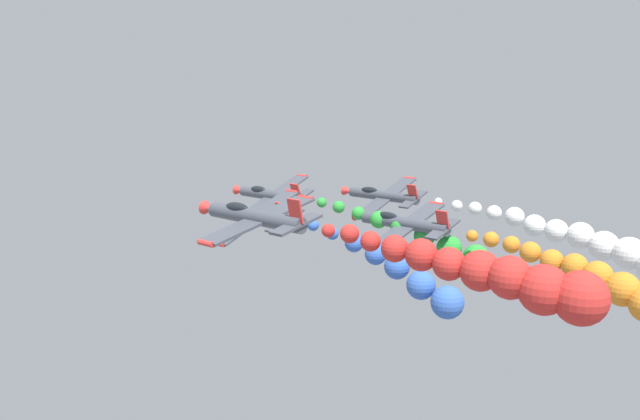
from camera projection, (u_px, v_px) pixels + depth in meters
airplane_lead at (270, 195)px, 68.47m from camera, size 8.97×10.35×3.98m
smoke_trail_lead at (427, 239)px, 57.10m from camera, size 4.03×17.42×4.87m
airplane_left_inner at (252, 214)px, 57.25m from camera, size 8.98×10.35×3.97m
smoke_trail_left_inner at (407, 276)px, 45.43m from camera, size 2.81×15.00×4.79m
airplane_right_inner at (382, 195)px, 71.33m from camera, size 9.06×10.35×3.74m
airplane_left_outer at (403, 223)px, 57.72m from camera, size 9.24×10.35×3.38m
smoke_trail_left_outer at (614, 288)px, 44.63m from camera, size 3.91×17.73×4.66m
airplane_right_outer at (253, 216)px, 44.47m from camera, size 9.44×10.35×2.98m
smoke_trail_right_outer at (502, 277)px, 33.36m from camera, size 3.78×16.75×3.45m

